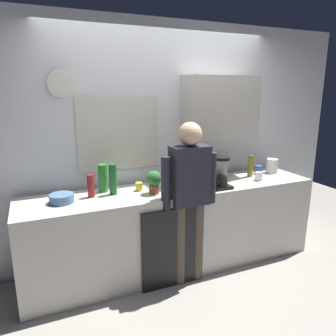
{
  "coord_description": "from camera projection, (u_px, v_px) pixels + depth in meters",
  "views": [
    {
      "loc": [
        -1.32,
        -2.57,
        1.89
      ],
      "look_at": [
        -0.11,
        0.25,
        1.13
      ],
      "focal_mm": 34.04,
      "sensor_mm": 36.0,
      "label": 1
    }
  ],
  "objects": [
    {
      "name": "person_at_sink",
      "position": [
        189.0,
        191.0,
        3.02
      ],
      "size": [
        0.57,
        0.22,
        1.6
      ],
      "rotation": [
        0.0,
        0.0,
        0.13
      ],
      "color": "brown",
      "rests_on": "ground_plane"
    },
    {
      "name": "dishwasher_panel",
      "position": [
        169.0,
        249.0,
        3.04
      ],
      "size": [
        0.56,
        0.02,
        0.8
      ],
      "primitive_type": "cube",
      "color": "black",
      "rests_on": "ground_plane"
    },
    {
      "name": "cup_blue_mug",
      "position": [
        258.0,
        170.0,
        3.86
      ],
      "size": [
        0.08,
        0.08,
        0.1
      ],
      "primitive_type": "cylinder",
      "color": "#3351B2",
      "rests_on": "kitchen_counter"
    },
    {
      "name": "bottle_olive_oil",
      "position": [
        250.0,
        166.0,
        3.71
      ],
      "size": [
        0.06,
        0.06,
        0.25
      ],
      "primitive_type": "cylinder",
      "color": "olive",
      "rests_on": "kitchen_counter"
    },
    {
      "name": "ground_plane",
      "position": [
        188.0,
        279.0,
        3.25
      ],
      "size": [
        8.0,
        8.0,
        0.0
      ],
      "primitive_type": "plane",
      "color": "#9E998E"
    },
    {
      "name": "bottle_green_wine",
      "position": [
        113.0,
        179.0,
        3.07
      ],
      "size": [
        0.07,
        0.07,
        0.3
      ],
      "primitive_type": "cylinder",
      "color": "#195923",
      "rests_on": "kitchen_counter"
    },
    {
      "name": "storage_canister",
      "position": [
        272.0,
        166.0,
        3.9
      ],
      "size": [
        0.14,
        0.14,
        0.17
      ],
      "primitive_type": "cylinder",
      "color": "silver",
      "rests_on": "kitchen_counter"
    },
    {
      "name": "potted_plant",
      "position": [
        154.0,
        181.0,
        3.1
      ],
      "size": [
        0.15,
        0.15,
        0.23
      ],
      "color": "#9E5638",
      "rests_on": "kitchen_counter"
    },
    {
      "name": "cup_white_mug",
      "position": [
        259.0,
        176.0,
        3.57
      ],
      "size": [
        0.08,
        0.08,
        0.09
      ],
      "primitive_type": "cylinder",
      "color": "white",
      "rests_on": "kitchen_counter"
    },
    {
      "name": "kitchen_counter",
      "position": [
        176.0,
        228.0,
        3.41
      ],
      "size": [
        3.12,
        0.64,
        0.89
      ],
      "primitive_type": "cube",
      "color": "beige",
      "rests_on": "ground_plane"
    },
    {
      "name": "bottle_red_vinegar",
      "position": [
        91.0,
        186.0,
        3.0
      ],
      "size": [
        0.06,
        0.06,
        0.22
      ],
      "primitive_type": "cylinder",
      "color": "maroon",
      "rests_on": "kitchen_counter"
    },
    {
      "name": "bottle_clear_soda",
      "position": [
        103.0,
        178.0,
        3.16
      ],
      "size": [
        0.09,
        0.09,
        0.28
      ],
      "primitive_type": "cylinder",
      "color": "#2D8C33",
      "rests_on": "kitchen_counter"
    },
    {
      "name": "bottle_dark_sauce",
      "position": [
        219.0,
        173.0,
        3.56
      ],
      "size": [
        0.06,
        0.06,
        0.18
      ],
      "primitive_type": "cylinder",
      "color": "black",
      "rests_on": "kitchen_counter"
    },
    {
      "name": "bottle_amber_beer",
      "position": [
        224.0,
        167.0,
        3.71
      ],
      "size": [
        0.06,
        0.06,
        0.23
      ],
      "primitive_type": "cylinder",
      "color": "brown",
      "rests_on": "kitchen_counter"
    },
    {
      "name": "coffee_maker",
      "position": [
        219.0,
        174.0,
        3.3
      ],
      "size": [
        0.2,
        0.2,
        0.33
      ],
      "color": "black",
      "rests_on": "kitchen_counter"
    },
    {
      "name": "cup_yellow_cup",
      "position": [
        139.0,
        187.0,
        3.21
      ],
      "size": [
        0.07,
        0.07,
        0.08
      ],
      "primitive_type": "cylinder",
      "color": "yellow",
      "rests_on": "kitchen_counter"
    },
    {
      "name": "mixing_bowl",
      "position": [
        62.0,
        198.0,
        2.87
      ],
      "size": [
        0.22,
        0.22,
        0.08
      ],
      "primitive_type": "cylinder",
      "color": "#4C72A5",
      "rests_on": "kitchen_counter"
    },
    {
      "name": "back_wall_assembly",
      "position": [
        167.0,
        138.0,
        3.57
      ],
      "size": [
        4.72,
        0.42,
        2.6
      ],
      "color": "silver",
      "rests_on": "ground_plane"
    },
    {
      "name": "dish_soap",
      "position": [
        156.0,
        180.0,
        3.32
      ],
      "size": [
        0.06,
        0.06,
        0.18
      ],
      "color": "blue",
      "rests_on": "kitchen_counter"
    }
  ]
}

